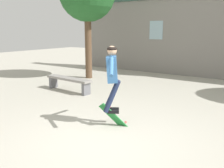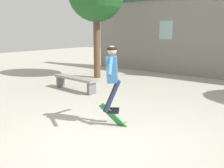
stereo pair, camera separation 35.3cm
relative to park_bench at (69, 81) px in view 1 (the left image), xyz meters
The scene contains 5 objects.
ground_plane 4.31m from the park_bench, 36.31° to the right, with size 40.00×40.00×0.00m, color #B2AD9E.
building_backdrop 6.76m from the park_bench, 57.93° to the left, with size 14.35×0.52×5.22m.
park_bench is the anchor object (origin of this frame).
skater 3.69m from the park_bench, 30.04° to the right, with size 0.77×1.13×1.50m.
skateboard_flipping 3.67m from the park_bench, 29.78° to the right, with size 0.67×0.38×0.71m.
Camera 1 is at (2.72, -3.75, 2.14)m, focal length 40.00 mm.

